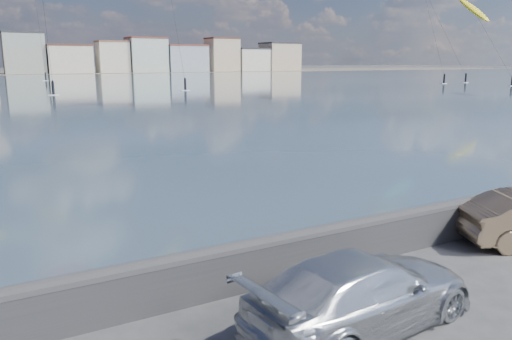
% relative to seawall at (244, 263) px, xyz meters
% --- Properties ---
extents(bay_water, '(500.00, 177.00, 0.00)m').
position_rel_seawall_xyz_m(bay_water, '(0.00, 88.80, -0.58)').
color(bay_water, '#2E4A53').
rests_on(bay_water, ground).
extents(seawall, '(400.00, 0.36, 1.08)m').
position_rel_seawall_xyz_m(seawall, '(0.00, 0.00, 0.00)').
color(seawall, '#28282B').
rests_on(seawall, ground).
extents(car_silver, '(4.87, 2.41, 1.36)m').
position_rel_seawall_xyz_m(car_silver, '(1.14, -2.32, 0.10)').
color(car_silver, silver).
rests_on(car_silver, ground).
extents(kitesurfer_1, '(4.34, 15.72, 17.48)m').
position_rel_seawall_xyz_m(kitesurfer_1, '(83.32, 60.67, 13.68)').
color(kitesurfer_1, yellow).
rests_on(kitesurfer_1, ground).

